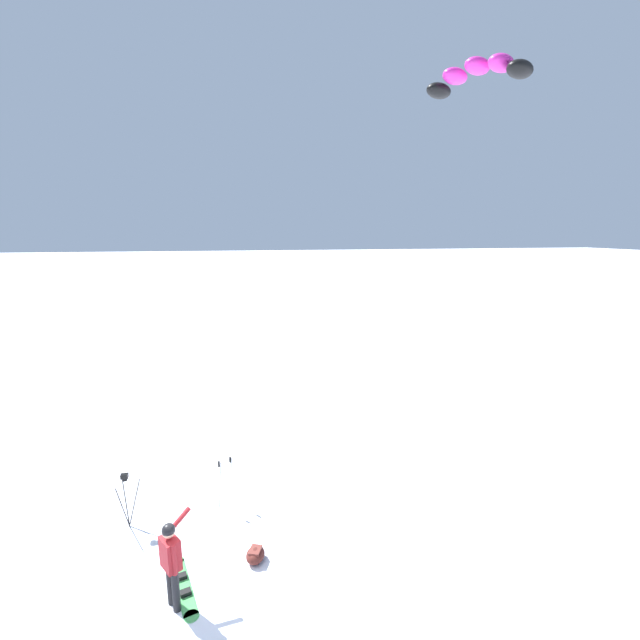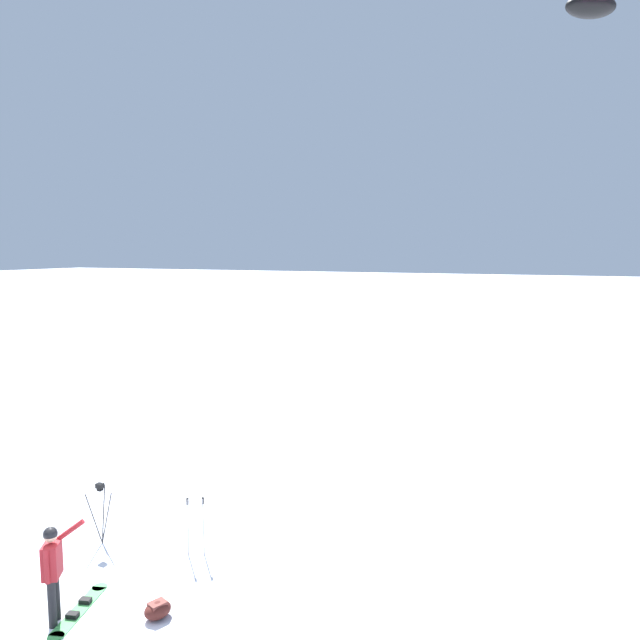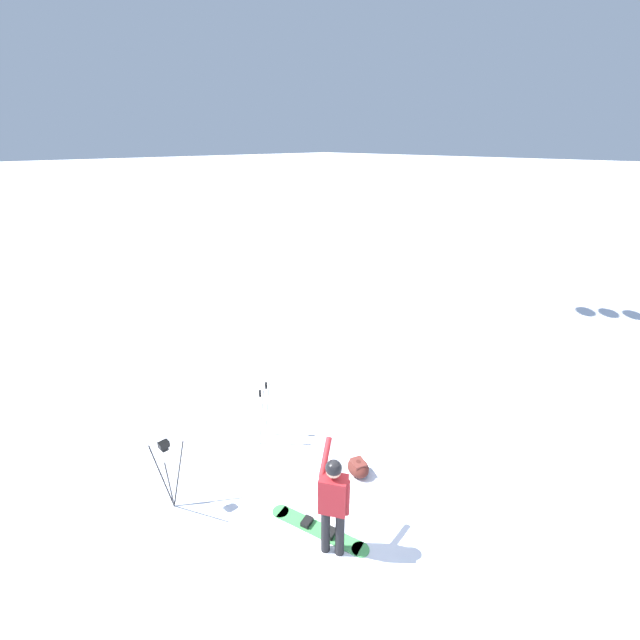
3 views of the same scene
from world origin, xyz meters
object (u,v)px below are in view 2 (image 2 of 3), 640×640
Objects in this scene: snowboard at (79,609)px; ski_poles at (196,518)px; camera_tripod at (101,501)px; snowboarder at (52,564)px; gear_bag_large at (158,609)px.

ski_poles is (-2.43, 0.82, 0.82)m from snowboard.
camera_tripod is 1.06× the size of ski_poles.
snowboarder reaches higher than camera_tripod.
camera_tripod is at bearing -145.79° from snowboard.
snowboarder reaches higher than snowboard.
gear_bag_large is at bearing 59.05° from camera_tripod.
ski_poles is at bearing 98.23° from camera_tripod.
camera_tripod reaches higher than gear_bag_large.
snowboard is 2.72m from camera_tripod.
gear_bag_large is 3.43m from camera_tripod.
snowboarder is 2.99× the size of gear_bag_large.
snowboard is at bearing -74.65° from gear_bag_large.
snowboarder is at bearing -62.07° from gear_bag_large.
ski_poles is (-0.33, 2.25, -0.13)m from camera_tripod.
camera_tripod reaches higher than ski_poles.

